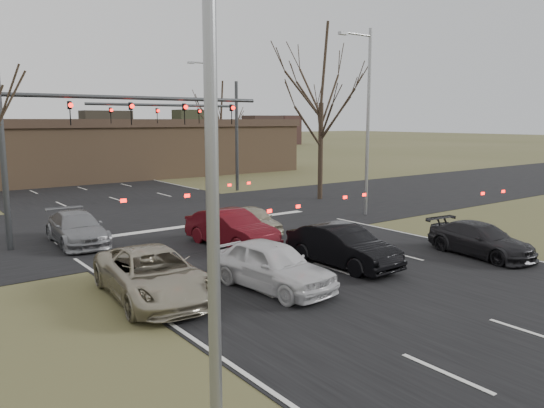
{
  "coord_description": "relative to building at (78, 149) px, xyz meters",
  "views": [
    {
      "loc": [
        -12.55,
        -10.06,
        5.21
      ],
      "look_at": [
        -0.41,
        6.12,
        2.0
      ],
      "focal_mm": 35.0,
      "sensor_mm": 36.0,
      "label": 1
    }
  ],
  "objects": [
    {
      "name": "ground",
      "position": [
        -2.0,
        -38.0,
        -2.67
      ],
      "size": [
        360.0,
        360.0,
        0.0
      ],
      "primitive_type": "plane",
      "color": "#4B4C28",
      "rests_on": "ground"
    },
    {
      "name": "road_main",
      "position": [
        -2.0,
        22.0,
        -2.66
      ],
      "size": [
        14.0,
        300.0,
        0.02
      ],
      "primitive_type": "cube",
      "color": "black",
      "rests_on": "ground"
    },
    {
      "name": "road_cross",
      "position": [
        -2.0,
        -23.0,
        -2.65
      ],
      "size": [
        200.0,
        14.0,
        0.02
      ],
      "primitive_type": "cube",
      "color": "black",
      "rests_on": "ground"
    },
    {
      "name": "building",
      "position": [
        0.0,
        0.0,
        0.0
      ],
      "size": [
        42.4,
        10.4,
        5.3
      ],
      "color": "brown",
      "rests_on": "ground"
    },
    {
      "name": "mast_arm_near",
      "position": [
        -7.23,
        -25.0,
        2.41
      ],
      "size": [
        12.12,
        0.24,
        8.0
      ],
      "color": "#383A3D",
      "rests_on": "ground"
    },
    {
      "name": "mast_arm_far",
      "position": [
        4.18,
        -15.0,
        2.35
      ],
      "size": [
        11.12,
        0.24,
        8.0
      ],
      "color": "#383A3D",
      "rests_on": "ground"
    },
    {
      "name": "streetlight_left",
      "position": [
        -10.82,
        -42.0,
        2.92
      ],
      "size": [
        2.34,
        0.25,
        10.0
      ],
      "color": "gray",
      "rests_on": "ground"
    },
    {
      "name": "streetlight_right_near",
      "position": [
        6.82,
        -28.0,
        2.92
      ],
      "size": [
        2.34,
        0.25,
        10.0
      ],
      "color": "gray",
      "rests_on": "ground"
    },
    {
      "name": "streetlight_right_far",
      "position": [
        7.32,
        -11.0,
        2.92
      ],
      "size": [
        2.34,
        0.25,
        10.0
      ],
      "color": "gray",
      "rests_on": "ground"
    },
    {
      "name": "tree_right_near",
      "position": [
        9.0,
        -22.0,
        6.23
      ],
      "size": [
        6.9,
        6.9,
        11.5
      ],
      "color": "black",
      "rests_on": "ground"
    },
    {
      "name": "tree_right_far",
      "position": [
        13.0,
        -3.0,
        4.29
      ],
      "size": [
        5.4,
        5.4,
        9.0
      ],
      "color": "black",
      "rests_on": "ground"
    },
    {
      "name": "car_silver_suv",
      "position": [
        -8.33,
        -33.94,
        -1.93
      ],
      "size": [
        2.94,
        5.49,
        1.47
      ],
      "primitive_type": "imported",
      "rotation": [
        0.0,
        0.0,
        -0.1
      ],
      "color": "#A39B84",
      "rests_on": "ground"
    },
    {
      "name": "car_white_sedan",
      "position": [
        -5.0,
        -35.31,
        -1.9
      ],
      "size": [
        2.32,
        4.67,
        1.53
      ],
      "primitive_type": "imported",
      "rotation": [
        0.0,
        0.0,
        0.12
      ],
      "color": "silver",
      "rests_on": "ground"
    },
    {
      "name": "car_black_hatch",
      "position": [
        -1.41,
        -34.77,
        -1.92
      ],
      "size": [
        1.73,
        4.56,
        1.49
      ],
      "primitive_type": "imported",
      "rotation": [
        0.0,
        0.0,
        0.04
      ],
      "color": "black",
      "rests_on": "ground"
    },
    {
      "name": "car_charcoal_sedan",
      "position": [
        3.93,
        -36.9,
        -2.03
      ],
      "size": [
        2.26,
        4.54,
        1.27
      ],
      "primitive_type": "imported",
      "rotation": [
        0.0,
        0.0,
        -0.11
      ],
      "color": "black",
      "rests_on": "ground"
    },
    {
      "name": "car_grey_ahead",
      "position": [
        -7.97,
        -25.5,
        -1.99
      ],
      "size": [
        2.16,
        4.77,
        1.35
      ],
      "primitive_type": "imported",
      "rotation": [
        0.0,
        0.0,
        -0.06
      ],
      "color": "gray",
      "rests_on": "ground"
    },
    {
      "name": "car_red_ahead",
      "position": [
        -2.96,
        -29.81,
        -1.91
      ],
      "size": [
        2.08,
        4.74,
        1.52
      ],
      "primitive_type": "imported",
      "rotation": [
        0.0,
        0.0,
        0.11
      ],
      "color": "#4E0B12",
      "rests_on": "ground"
    },
    {
      "name": "car_silver_ahead",
      "position": [
        -0.68,
        -28.15,
        -2.05
      ],
      "size": [
        1.9,
        3.79,
        1.24
      ],
      "primitive_type": "imported",
      "rotation": [
        0.0,
        0.0,
        -0.12
      ],
      "color": "#AAA489",
      "rests_on": "ground"
    }
  ]
}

